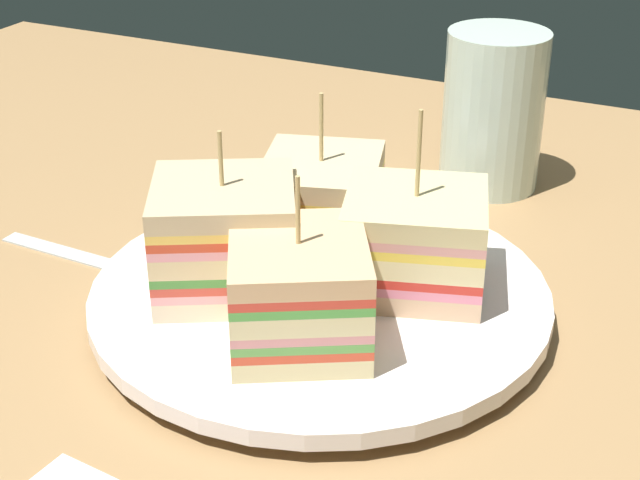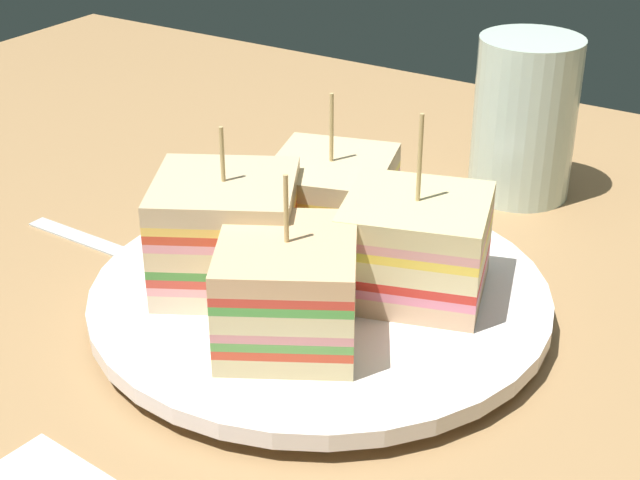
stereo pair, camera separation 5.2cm
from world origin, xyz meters
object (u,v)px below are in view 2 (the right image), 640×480
at_px(sandwich_wedge_1, 288,290).
at_px(drinking_glass, 523,129).
at_px(sandwich_wedge_2, 414,246).
at_px(sandwich_wedge_3, 331,204).
at_px(spoon, 172,266).
at_px(chip_pile, 330,275).
at_px(sandwich_wedge_0, 227,233).
at_px(plate, 320,298).

bearing_deg(sandwich_wedge_1, drinking_glass, -33.86).
bearing_deg(sandwich_wedge_2, drinking_glass, -103.52).
height_order(sandwich_wedge_3, spoon, sandwich_wedge_3).
relative_size(chip_pile, drinking_glass, 0.60).
height_order(sandwich_wedge_0, sandwich_wedge_3, sandwich_wedge_3).
height_order(chip_pile, spoon, chip_pile).
xyz_separation_m(sandwich_wedge_3, chip_pile, (-0.03, 0.05, -0.02)).
bearing_deg(drinking_glass, sandwich_wedge_2, 93.58).
height_order(sandwich_wedge_0, chip_pile, sandwich_wedge_0).
distance_m(sandwich_wedge_1, chip_pile, 0.05).
distance_m(sandwich_wedge_1, sandwich_wedge_3, 0.10).
bearing_deg(spoon, sandwich_wedge_1, -18.33).
bearing_deg(chip_pile, sandwich_wedge_0, 22.87).
relative_size(sandwich_wedge_0, sandwich_wedge_2, 0.98).
distance_m(plate, sandwich_wedge_0, 0.06).
distance_m(sandwich_wedge_3, drinking_glass, 0.18).
relative_size(sandwich_wedge_1, sandwich_wedge_2, 0.96).
distance_m(sandwich_wedge_0, sandwich_wedge_1, 0.06).
distance_m(sandwich_wedge_1, drinking_glass, 0.27).
bearing_deg(sandwich_wedge_2, chip_pile, 15.74).
height_order(sandwich_wedge_1, sandwich_wedge_3, sandwich_wedge_3).
relative_size(sandwich_wedge_1, sandwich_wedge_3, 1.04).
bearing_deg(sandwich_wedge_3, plate, 8.27).
distance_m(plate, spoon, 0.10).
xyz_separation_m(sandwich_wedge_2, spoon, (0.15, 0.03, -0.04)).
bearing_deg(spoon, sandwich_wedge_3, 36.01).
xyz_separation_m(plate, drinking_glass, (-0.03, -0.22, 0.04)).
height_order(spoon, drinking_glass, drinking_glass).
xyz_separation_m(sandwich_wedge_1, drinking_glass, (-0.02, -0.27, 0.00)).
height_order(sandwich_wedge_0, sandwich_wedge_1, sandwich_wedge_0).
relative_size(plate, sandwich_wedge_3, 2.68).
bearing_deg(sandwich_wedge_2, spoon, -4.61).
xyz_separation_m(sandwich_wedge_0, drinking_glass, (-0.08, -0.24, 0.00)).
xyz_separation_m(sandwich_wedge_1, chip_pile, (0.01, -0.05, -0.02)).
distance_m(sandwich_wedge_2, chip_pile, 0.05).
relative_size(chip_pile, spoon, 0.42).
bearing_deg(sandwich_wedge_1, sandwich_wedge_3, -10.06).
relative_size(sandwich_wedge_0, spoon, 0.62).
xyz_separation_m(sandwich_wedge_1, sandwich_wedge_2, (-0.03, -0.07, 0.00)).
bearing_deg(chip_pile, plate, -0.27).
xyz_separation_m(sandwich_wedge_2, sandwich_wedge_3, (0.07, -0.02, -0.00)).
height_order(sandwich_wedge_0, drinking_glass, drinking_glass).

